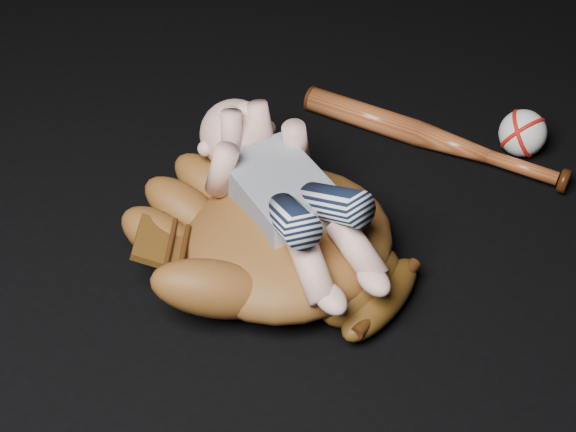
% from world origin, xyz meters
% --- Properties ---
extents(baseball_glove, '(0.51, 0.55, 0.14)m').
position_xyz_m(baseball_glove, '(-0.01, 0.02, 0.07)').
color(baseball_glove, brown).
rests_on(baseball_glove, ground).
extents(newborn_baby, '(0.23, 0.42, 0.16)m').
position_xyz_m(newborn_baby, '(0.00, 0.02, 0.13)').
color(newborn_baby, '#E4A993').
rests_on(newborn_baby, baseball_glove).
extents(baseball_bat, '(0.23, 0.45, 0.04)m').
position_xyz_m(baseball_bat, '(0.36, 0.11, 0.02)').
color(baseball_bat, '#93411C').
rests_on(baseball_bat, ground).
extents(baseball, '(0.10, 0.10, 0.08)m').
position_xyz_m(baseball, '(0.47, 0.01, 0.04)').
color(baseball, white).
rests_on(baseball, ground).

